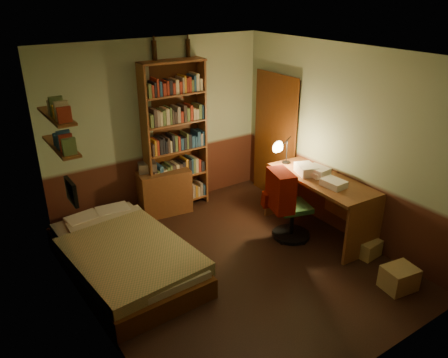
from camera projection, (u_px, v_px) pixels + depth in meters
floor at (235, 265)px, 5.56m from camera, size 3.50×4.00×0.02m
ceiling at (238, 54)px, 4.50m from camera, size 3.50×4.00×0.02m
wall_back at (159, 127)px, 6.55m from camera, size 3.50×0.02×2.60m
wall_left at (85, 211)px, 4.13m from camera, size 0.02×4.00×2.60m
wall_right at (341, 142)px, 5.93m from camera, size 0.02×4.00×2.60m
wall_front at (381, 251)px, 3.51m from camera, size 3.50×0.02×2.60m
doorway at (276, 138)px, 7.02m from camera, size 0.06×0.90×2.00m
door_trim at (274, 139)px, 7.00m from camera, size 0.02×0.98×2.08m
bed at (123, 246)px, 5.34m from camera, size 1.28×2.28×0.66m
dresser at (165, 192)px, 6.71m from camera, size 0.82×0.48×0.69m
mini_stereo at (147, 167)px, 6.54m from camera, size 0.31×0.27×0.14m
bookshelf at (175, 138)px, 6.59m from camera, size 1.00×0.36×2.29m
bottle_left at (154, 50)px, 6.05m from camera, size 0.08×0.08×0.27m
bottle_right at (188, 48)px, 6.32m from camera, size 0.09×0.09×0.26m
desk at (319, 206)px, 6.12m from camera, size 0.75×1.63×0.86m
paper_stack at (306, 169)px, 6.05m from camera, size 0.32×0.38×0.13m
desk_lamp at (287, 142)px, 6.31m from camera, size 0.22×0.22×0.66m
office_chair at (293, 208)px, 6.00m from camera, size 0.54×0.50×0.90m
red_jacket at (285, 164)px, 5.56m from camera, size 0.37×0.51×0.54m
wall_shelf_lower at (61, 146)px, 4.90m from camera, size 0.20×0.90×0.03m
wall_shelf_upper at (56, 116)px, 4.76m from camera, size 0.20×0.90×0.03m
framed_picture at (71, 192)px, 4.63m from camera, size 0.04×0.32×0.26m
cardboard_box_a at (399, 278)px, 5.07m from camera, size 0.42×0.35×0.28m
cardboard_box_b at (367, 248)px, 5.71m from camera, size 0.33×0.28×0.22m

